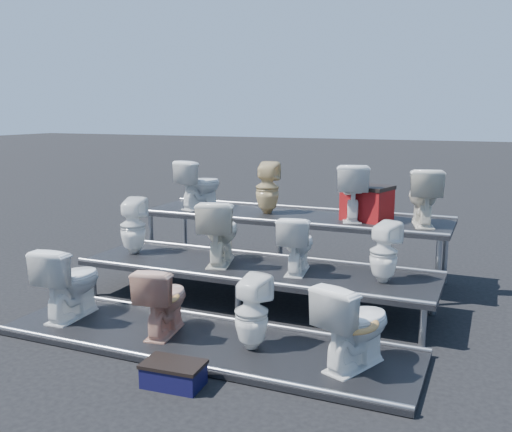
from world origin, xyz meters
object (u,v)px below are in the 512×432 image
at_px(toilet_0, 70,281).
at_px(toilet_11, 423,197).
at_px(toilet_4, 133,226).
at_px(toilet_8, 200,184).
at_px(toilet_3, 355,324).
at_px(toilet_6, 297,244).
at_px(step_stool, 174,376).
at_px(toilet_9, 267,188).
at_px(toilet_2, 252,312).
at_px(toilet_10, 352,192).
at_px(toilet_7, 384,252).
at_px(toilet_5, 219,231).
at_px(red_crate, 367,205).
at_px(toilet_1, 163,299).

distance_m(toilet_0, toilet_11, 4.29).
relative_size(toilet_4, toilet_8, 1.01).
relative_size(toilet_3, toilet_6, 1.18).
height_order(toilet_8, toilet_11, toilet_11).
height_order(toilet_0, step_stool, toilet_0).
bearing_deg(toilet_9, toilet_11, 173.37).
xyz_separation_m(toilet_6, toilet_11, (1.20, 1.30, 0.43)).
bearing_deg(toilet_8, toilet_2, 144.60).
bearing_deg(toilet_2, toilet_11, -105.96).
relative_size(toilet_3, toilet_8, 1.10).
distance_m(toilet_2, toilet_10, 2.74).
bearing_deg(toilet_0, toilet_11, -144.81).
bearing_deg(toilet_11, toilet_6, 32.96).
relative_size(toilet_4, toilet_7, 1.09).
relative_size(toilet_5, toilet_9, 1.09).
bearing_deg(toilet_9, step_stool, 92.36).
bearing_deg(step_stool, toilet_0, 151.23).
bearing_deg(toilet_9, red_crate, 175.17).
bearing_deg(toilet_2, red_crate, -91.70).
bearing_deg(toilet_7, toilet_3, 113.34).
bearing_deg(toilet_9, toilet_6, 117.62).
bearing_deg(red_crate, toilet_5, -121.61).
height_order(toilet_4, toilet_10, toilet_10).
xyz_separation_m(toilet_1, toilet_4, (-1.26, 1.30, 0.40)).
distance_m(toilet_7, toilet_8, 3.23).
bearing_deg(toilet_2, toilet_3, -171.28).
height_order(toilet_7, red_crate, red_crate).
bearing_deg(red_crate, step_stool, -87.52).
bearing_deg(toilet_9, toilet_10, 173.37).
height_order(toilet_2, toilet_11, toilet_11).
xyz_separation_m(toilet_4, red_crate, (2.71, 1.34, 0.24)).
bearing_deg(toilet_3, toilet_8, -18.98).
distance_m(toilet_3, toilet_8, 3.99).
bearing_deg(toilet_10, toilet_2, 67.56).
bearing_deg(toilet_10, toilet_7, 101.48).
relative_size(toilet_8, red_crate, 1.25).
xyz_separation_m(toilet_5, toilet_9, (0.09, 1.30, 0.37)).
relative_size(toilet_10, red_crate, 1.31).
relative_size(toilet_3, toilet_10, 1.05).
distance_m(toilet_6, toilet_7, 0.98).
height_order(red_crate, step_stool, red_crate).
distance_m(toilet_0, toilet_8, 2.71).
height_order(toilet_9, red_crate, toilet_9).
relative_size(toilet_1, step_stool, 1.44).
distance_m(toilet_8, toilet_10, 2.25).
height_order(toilet_1, toilet_7, toilet_7).
bearing_deg(toilet_3, toilet_7, -67.18).
xyz_separation_m(toilet_4, toilet_6, (2.21, 0.00, -0.03)).
bearing_deg(toilet_2, toilet_5, -44.15).
xyz_separation_m(toilet_8, toilet_9, (1.06, 0.00, 0.00)).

